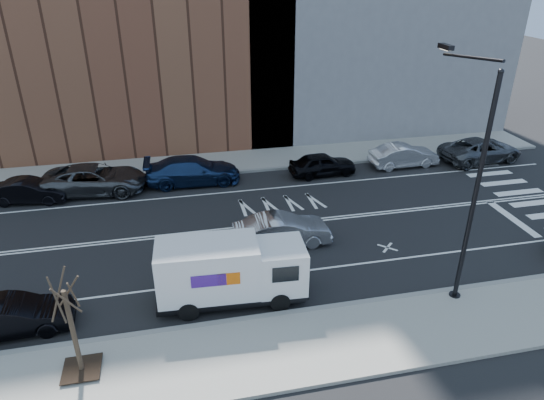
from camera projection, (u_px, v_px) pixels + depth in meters
name	position (u px, v px, depth m)	size (l,w,h in m)	color
ground	(250.00, 227.00, 24.51)	(120.00, 120.00, 0.00)	black
sidewalk_near	(293.00, 348.00, 16.78)	(44.00, 3.60, 0.15)	gray
sidewalk_far	(227.00, 162.00, 32.18)	(44.00, 3.60, 0.15)	gray
curb_near	(281.00, 314.00, 18.35)	(44.00, 0.25, 0.17)	gray
curb_far	(231.00, 172.00, 30.60)	(44.00, 0.25, 0.17)	gray
crosswalk	(527.00, 198.00, 27.55)	(3.00, 14.00, 0.01)	white
road_markings	(250.00, 227.00, 24.51)	(40.00, 8.60, 0.01)	white
streetlight	(470.00, 177.00, 17.53)	(0.44, 4.02, 9.34)	black
street_tree	(75.00, 340.00, 15.18)	(1.20, 1.20, 3.75)	black
fedex_van	(230.00, 271.00, 18.66)	(5.90, 2.32, 2.65)	black
far_parked_b	(30.00, 191.00, 26.81)	(1.41, 4.05, 1.33)	black
far_parked_c	(95.00, 179.00, 27.87)	(2.70, 5.85, 1.62)	#46494D
far_parked_d	(193.00, 170.00, 29.01)	(2.28, 5.62, 1.63)	navy
far_parked_e	(322.00, 164.00, 30.18)	(1.67, 4.15, 1.42)	black
far_parked_f	(404.00, 155.00, 31.45)	(1.55, 4.46, 1.47)	silver
far_parked_g	(481.00, 150.00, 32.28)	(2.56, 5.55, 1.54)	#484C50
driving_sedan	(282.00, 231.00, 22.68)	(1.59, 4.55, 1.50)	#A1A1A5
near_parked_rear_a	(12.00, 317.00, 17.33)	(1.45, 4.16, 1.37)	black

